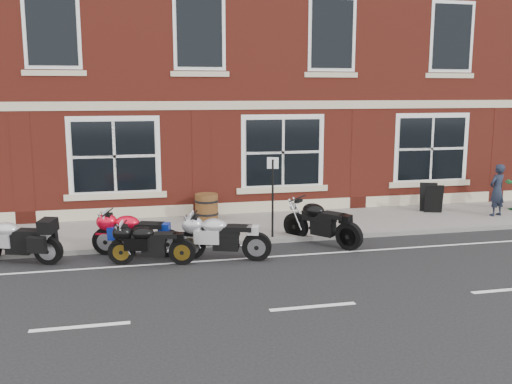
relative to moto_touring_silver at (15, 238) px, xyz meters
The scene contains 13 objects.
ground 5.79m from the moto_touring_silver, 10.23° to the right, with size 80.00×80.00×0.00m, color black.
sidewalk 6.03m from the moto_touring_silver, 19.22° to the left, with size 30.00×3.00×0.12m, color slate.
kerb 5.71m from the moto_touring_silver, ahead, with size 30.00×0.16×0.12m, color slate.
pub_building 12.31m from the moto_touring_silver, 59.11° to the left, with size 24.00×12.00×12.00m, color maroon.
moto_touring_silver is the anchor object (origin of this frame).
moto_sport_red 2.64m from the moto_touring_silver, ahead, with size 2.08×0.88×0.97m.
moto_sport_black 3.05m from the moto_touring_silver, 14.65° to the right, with size 1.92×0.56×0.87m.
moto_sport_silver 4.63m from the moto_touring_silver, ahead, with size 2.11×0.84×0.98m.
moto_naked_black 7.21m from the moto_touring_silver, ahead, with size 1.49×1.94×1.04m.
pedestrian_left 13.35m from the moto_touring_silver, ahead, with size 0.57×0.37×1.56m, color black.
a_board_sign 11.87m from the moto_touring_silver, 11.63° to the left, with size 0.54×0.36×0.89m, color black, non-canonical shape.
barrel_planter 5.49m from the moto_touring_silver, 30.95° to the left, with size 0.69×0.69×0.77m.
parking_sign 6.16m from the moto_touring_silver, ahead, with size 0.28×0.11×2.06m.
Camera 1 is at (-3.14, -12.22, 3.80)m, focal length 40.00 mm.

